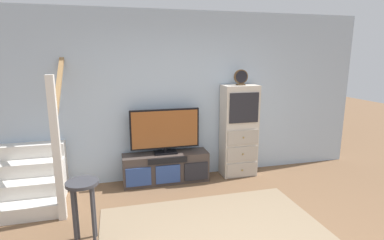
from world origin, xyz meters
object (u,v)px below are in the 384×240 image
(desk_clock, at_px, (241,77))
(bar_stool_near, at_px, (83,198))
(television, at_px, (165,130))
(media_console, at_px, (166,168))
(side_cabinet, at_px, (239,131))

(desk_clock, distance_m, bar_stool_near, 2.97)
(television, relative_size, desk_clock, 4.32)
(media_console, relative_size, television, 1.25)
(side_cabinet, xyz_separation_m, bar_stool_near, (-2.38, -1.39, -0.24))
(media_console, relative_size, bar_stool_near, 1.90)
(television, height_order, bar_stool_near, television)
(media_console, height_order, desk_clock, desk_clock)
(desk_clock, bearing_deg, bar_stool_near, -149.81)
(television, bearing_deg, media_console, -90.00)
(media_console, bearing_deg, bar_stool_near, -129.10)
(side_cabinet, bearing_deg, television, 179.37)
(side_cabinet, bearing_deg, bar_stool_near, -149.59)
(television, bearing_deg, bar_stool_near, -128.62)
(television, relative_size, side_cabinet, 0.71)
(side_cabinet, distance_m, desk_clock, 0.90)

